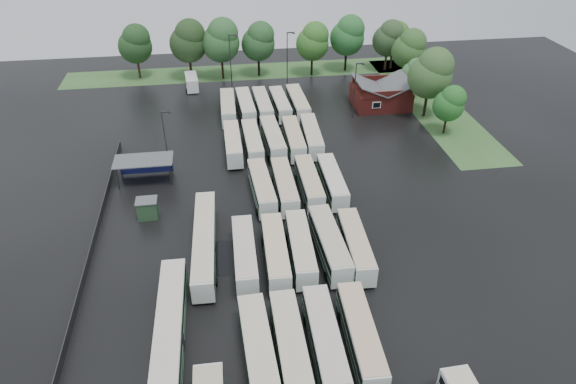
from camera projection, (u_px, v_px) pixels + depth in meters
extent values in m
plane|color=black|center=(286.00, 269.00, 58.19)|extent=(160.00, 160.00, 0.00)
cube|color=maroon|center=(380.00, 97.00, 95.68)|extent=(10.00, 8.00, 3.40)
cube|color=#4C4F51|center=(369.00, 85.00, 93.96)|extent=(5.07, 8.60, 2.19)
cube|color=#4C4F51|center=(395.00, 83.00, 94.57)|extent=(5.07, 8.60, 2.19)
cube|color=maroon|center=(388.00, 94.00, 91.16)|extent=(9.00, 0.20, 1.20)
cube|color=silver|center=(377.00, 105.00, 91.92)|extent=(1.60, 0.12, 1.20)
cylinder|color=#2D2D30|center=(118.00, 179.00, 71.31)|extent=(0.16, 0.16, 3.40)
cylinder|color=#2D2D30|center=(170.00, 175.00, 72.19)|extent=(0.16, 0.16, 3.40)
cylinder|color=#2D2D30|center=(121.00, 167.00, 73.96)|extent=(0.16, 0.16, 3.40)
cylinder|color=#2D2D30|center=(171.00, 164.00, 74.84)|extent=(0.16, 0.16, 3.40)
cube|color=#4C4F51|center=(143.00, 160.00, 72.09)|extent=(8.20, 4.20, 0.15)
cube|color=navy|center=(146.00, 165.00, 74.71)|extent=(7.60, 0.08, 2.60)
cube|color=#234226|center=(148.00, 209.00, 65.98)|extent=(2.50, 2.00, 2.50)
cube|color=#4C4F51|center=(146.00, 200.00, 65.27)|extent=(2.70, 2.20, 0.12)
cube|color=#39632C|center=(253.00, 71.00, 112.16)|extent=(80.00, 10.00, 0.01)
cube|color=#39632C|center=(430.00, 103.00, 97.83)|extent=(10.00, 50.00, 0.01)
cube|color=#2D2D30|center=(94.00, 239.00, 61.79)|extent=(0.10, 50.00, 1.20)
cube|color=silver|center=(259.00, 352.00, 46.14)|extent=(2.94, 12.03, 2.74)
cube|color=black|center=(258.00, 348.00, 45.84)|extent=(2.99, 11.55, 0.88)
cube|color=#143D1A|center=(259.00, 356.00, 46.47)|extent=(2.98, 11.79, 0.60)
cube|color=beige|center=(258.00, 341.00, 45.37)|extent=(2.83, 11.66, 0.12)
cylinder|color=black|center=(255.00, 330.00, 50.06)|extent=(2.54, 0.96, 0.96)
cube|color=silver|center=(291.00, 347.00, 46.64)|extent=(2.48, 11.88, 2.72)
cube|color=black|center=(291.00, 343.00, 46.34)|extent=(2.54, 11.41, 0.87)
cube|color=#0F4C18|center=(291.00, 351.00, 46.96)|extent=(2.53, 11.65, 0.60)
cube|color=beige|center=(291.00, 336.00, 45.87)|extent=(2.38, 11.53, 0.12)
cylinder|color=black|center=(285.00, 326.00, 50.53)|extent=(2.52, 0.95, 0.95)
cube|color=silver|center=(325.00, 341.00, 47.20)|extent=(2.72, 11.94, 2.72)
cube|color=black|center=(325.00, 337.00, 46.90)|extent=(2.77, 11.46, 0.87)
cube|color=#1A4924|center=(325.00, 345.00, 47.53)|extent=(2.77, 11.70, 0.60)
cube|color=beige|center=(326.00, 330.00, 46.43)|extent=(2.62, 11.58, 0.12)
cylinder|color=black|center=(317.00, 320.00, 51.10)|extent=(2.53, 0.95, 0.95)
cube|color=silver|center=(361.00, 336.00, 47.79)|extent=(2.86, 11.66, 2.65)
cube|color=black|center=(361.00, 332.00, 47.50)|extent=(2.90, 11.20, 0.85)
cube|color=#183E20|center=(360.00, 340.00, 48.11)|extent=(2.90, 11.43, 0.58)
cube|color=#D2AF88|center=(362.00, 325.00, 47.04)|extent=(2.75, 11.31, 0.12)
cylinder|color=black|center=(371.00, 378.00, 45.44)|extent=(2.46, 0.93, 0.93)
cylinder|color=black|center=(350.00, 316.00, 51.59)|extent=(2.46, 0.93, 0.93)
cube|color=silver|center=(245.00, 254.00, 57.71)|extent=(2.54, 11.38, 2.60)
cube|color=black|center=(244.00, 250.00, 57.42)|extent=(2.59, 10.92, 0.83)
cube|color=#1B4C23|center=(245.00, 258.00, 58.02)|extent=(2.59, 11.15, 0.57)
cube|color=beige|center=(244.00, 245.00, 56.97)|extent=(2.44, 11.03, 0.11)
cylinder|color=black|center=(248.00, 285.00, 55.41)|extent=(2.41, 0.91, 0.91)
cylinder|color=black|center=(243.00, 243.00, 61.43)|extent=(2.41, 0.91, 0.91)
cube|color=silver|center=(275.00, 252.00, 57.91)|extent=(2.75, 11.64, 2.65)
cube|color=black|center=(275.00, 249.00, 57.62)|extent=(2.79, 11.18, 0.85)
cube|color=#153C1E|center=(276.00, 256.00, 58.23)|extent=(2.79, 11.41, 0.58)
cube|color=beige|center=(275.00, 243.00, 57.16)|extent=(2.64, 11.29, 0.12)
cylinder|color=black|center=(280.00, 283.00, 55.56)|extent=(2.46, 0.93, 0.93)
cylinder|color=black|center=(272.00, 241.00, 61.71)|extent=(2.46, 0.93, 0.93)
cube|color=silver|center=(301.00, 248.00, 58.59)|extent=(2.87, 11.55, 2.63)
cube|color=black|center=(301.00, 244.00, 58.31)|extent=(2.90, 11.09, 0.84)
cube|color=#12401C|center=(301.00, 252.00, 58.91)|extent=(2.90, 11.32, 0.58)
cube|color=beige|center=(301.00, 238.00, 57.85)|extent=(2.76, 11.20, 0.11)
cylinder|color=black|center=(306.00, 278.00, 56.27)|extent=(2.43, 0.92, 0.92)
cylinder|color=black|center=(295.00, 237.00, 62.35)|extent=(2.43, 0.92, 0.92)
cube|color=silver|center=(329.00, 244.00, 59.13)|extent=(2.85, 12.02, 2.74)
cube|color=black|center=(330.00, 240.00, 58.83)|extent=(2.89, 11.55, 0.88)
cube|color=#1C4425|center=(329.00, 248.00, 59.45)|extent=(2.89, 11.79, 0.60)
cube|color=#C2B197|center=(330.00, 234.00, 58.35)|extent=(2.73, 11.66, 0.12)
cylinder|color=black|center=(336.00, 275.00, 56.70)|extent=(2.54, 0.96, 0.96)
cylinder|color=black|center=(322.00, 233.00, 63.04)|extent=(2.54, 0.96, 0.96)
cube|color=silver|center=(355.00, 245.00, 58.98)|extent=(2.89, 11.44, 2.60)
cube|color=black|center=(356.00, 242.00, 58.70)|extent=(2.93, 10.99, 0.83)
cube|color=#1E4827|center=(355.00, 249.00, 59.29)|extent=(2.93, 11.22, 0.57)
cube|color=#CFB690|center=(356.00, 236.00, 58.24)|extent=(2.78, 11.10, 0.11)
cylinder|color=black|center=(363.00, 275.00, 56.68)|extent=(2.41, 0.91, 0.91)
cylinder|color=black|center=(347.00, 235.00, 62.70)|extent=(2.41, 0.91, 0.91)
cube|color=silver|center=(262.00, 187.00, 69.37)|extent=(2.97, 11.62, 2.64)
cube|color=black|center=(262.00, 184.00, 69.08)|extent=(3.01, 11.16, 0.84)
cube|color=#1C4222|center=(262.00, 191.00, 69.69)|extent=(3.01, 11.39, 0.58)
cube|color=beige|center=(262.00, 179.00, 68.63)|extent=(2.86, 11.27, 0.12)
cylinder|color=black|center=(265.00, 211.00, 67.04)|extent=(2.45, 0.92, 0.92)
cylinder|color=black|center=(259.00, 181.00, 73.15)|extent=(2.45, 0.92, 0.92)
cube|color=silver|center=(284.00, 186.00, 69.61)|extent=(2.41, 11.53, 2.64)
cube|color=black|center=(284.00, 183.00, 69.32)|extent=(2.47, 11.07, 0.85)
cube|color=#174D1F|center=(285.00, 190.00, 69.93)|extent=(2.46, 11.30, 0.58)
cube|color=#C9B090|center=(284.00, 178.00, 68.86)|extent=(2.31, 11.19, 0.12)
cylinder|color=black|center=(288.00, 210.00, 67.27)|extent=(2.45, 0.92, 0.92)
cylinder|color=black|center=(281.00, 180.00, 73.39)|extent=(2.45, 0.92, 0.92)
cube|color=silver|center=(309.00, 183.00, 70.40)|extent=(2.42, 11.38, 2.60)
cube|color=black|center=(309.00, 179.00, 70.12)|extent=(2.47, 10.92, 0.83)
cube|color=#0E3C15|center=(309.00, 186.00, 70.71)|extent=(2.47, 11.15, 0.57)
cube|color=#CCB28A|center=(309.00, 174.00, 69.66)|extent=(2.32, 11.03, 0.11)
cylinder|color=black|center=(314.00, 205.00, 68.09)|extent=(2.41, 0.91, 0.91)
cylinder|color=black|center=(304.00, 177.00, 74.13)|extent=(2.41, 0.91, 0.91)
cube|color=silver|center=(332.00, 181.00, 70.71)|extent=(2.53, 11.36, 2.59)
cube|color=black|center=(332.00, 178.00, 70.43)|extent=(2.58, 10.90, 0.83)
cube|color=#11421B|center=(332.00, 185.00, 71.03)|extent=(2.58, 11.13, 0.57)
cube|color=beige|center=(333.00, 173.00, 69.98)|extent=(2.43, 11.02, 0.11)
cylinder|color=black|center=(337.00, 204.00, 68.42)|extent=(2.41, 0.91, 0.91)
cylinder|color=black|center=(326.00, 176.00, 74.43)|extent=(2.41, 0.91, 0.91)
cube|color=silver|center=(233.00, 143.00, 80.06)|extent=(2.44, 11.51, 2.64)
cube|color=black|center=(233.00, 140.00, 79.78)|extent=(2.50, 11.05, 0.84)
cube|color=#1A4D25|center=(233.00, 147.00, 80.38)|extent=(2.49, 11.28, 0.58)
cube|color=beige|center=(232.00, 136.00, 79.32)|extent=(2.34, 11.17, 0.12)
cylinder|color=black|center=(235.00, 162.00, 77.73)|extent=(2.44, 0.92, 0.92)
cylinder|color=black|center=(232.00, 140.00, 83.84)|extent=(2.44, 0.92, 0.92)
cube|color=silver|center=(252.00, 142.00, 80.46)|extent=(2.65, 11.51, 2.63)
cube|color=black|center=(252.00, 139.00, 80.17)|extent=(2.69, 11.05, 0.84)
cube|color=#12431C|center=(253.00, 145.00, 80.77)|extent=(2.69, 11.28, 0.58)
cube|color=beige|center=(252.00, 134.00, 79.72)|extent=(2.54, 11.16, 0.11)
cylinder|color=black|center=(255.00, 161.00, 78.13)|extent=(2.43, 0.92, 0.92)
cylinder|color=black|center=(251.00, 139.00, 84.21)|extent=(2.43, 0.92, 0.92)
cube|color=silver|center=(273.00, 139.00, 81.23)|extent=(2.96, 12.02, 2.73)
cube|color=black|center=(273.00, 136.00, 80.93)|extent=(3.00, 11.54, 0.87)
cube|color=#184C22|center=(273.00, 142.00, 81.56)|extent=(3.00, 11.78, 0.60)
cube|color=beige|center=(273.00, 131.00, 80.46)|extent=(2.85, 11.66, 0.12)
cylinder|color=black|center=(276.00, 158.00, 78.81)|extent=(2.53, 0.95, 0.95)
cylinder|color=black|center=(270.00, 136.00, 85.14)|extent=(2.53, 0.95, 0.95)
cube|color=silver|center=(294.00, 139.00, 81.38)|extent=(2.57, 11.63, 2.66)
cube|color=black|center=(294.00, 136.00, 81.09)|extent=(2.62, 11.17, 0.85)
cube|color=#124A1C|center=(294.00, 142.00, 81.70)|extent=(2.61, 11.40, 0.58)
cube|color=#CBB688|center=(294.00, 131.00, 80.63)|extent=(2.47, 11.28, 0.12)
cylinder|color=black|center=(297.00, 157.00, 79.03)|extent=(2.46, 0.93, 0.93)
cylinder|color=black|center=(290.00, 136.00, 85.18)|extent=(2.46, 0.93, 0.93)
cube|color=silver|center=(311.00, 136.00, 82.07)|extent=(3.02, 11.83, 2.69)
cube|color=black|center=(312.00, 133.00, 81.77)|extent=(3.05, 11.36, 0.86)
cube|color=#184122|center=(311.00, 140.00, 82.39)|extent=(3.05, 11.59, 0.59)
cube|color=beige|center=(312.00, 128.00, 81.31)|extent=(2.90, 11.47, 0.12)
cylinder|color=black|center=(316.00, 155.00, 79.69)|extent=(2.49, 0.94, 0.94)
cylinder|color=black|center=(307.00, 133.00, 85.91)|extent=(2.49, 0.94, 0.94)
cube|color=silver|center=(228.00, 108.00, 91.53)|extent=(2.65, 11.76, 2.69)
cube|color=black|center=(228.00, 105.00, 91.24)|extent=(2.70, 11.29, 0.86)
cube|color=#13451A|center=(228.00, 111.00, 91.85)|extent=(2.69, 11.53, 0.59)
cube|color=beige|center=(228.00, 100.00, 90.77)|extent=(2.54, 11.41, 0.12)
cylinder|color=black|center=(230.00, 123.00, 89.15)|extent=(2.49, 0.94, 0.94)
cylinder|color=black|center=(228.00, 106.00, 95.38)|extent=(2.49, 0.94, 0.94)
cube|color=silver|center=(246.00, 106.00, 92.09)|extent=(2.92, 11.77, 2.68)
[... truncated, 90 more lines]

